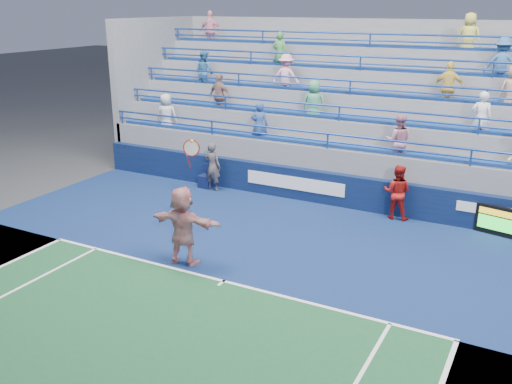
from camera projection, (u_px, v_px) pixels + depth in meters
The scene contains 8 objects.
ground at pixel (224, 282), 13.83m from camera, with size 120.00×120.00×0.00m, color #333538.
sponsor_wall at pixel (324, 188), 19.10m from camera, with size 18.00×0.32×1.10m.
bleacher_stand at pixel (361, 136), 21.94m from camera, with size 18.00×5.62×6.13m.
serve_speed_board at pixel (498, 221), 16.46m from camera, with size 1.27×0.41×0.88m.
judge_chair at pixel (207, 180), 20.83m from camera, with size 0.48×0.48×0.84m.
tennis_player at pixel (183, 225), 14.51m from camera, with size 1.99×0.81×3.34m.
line_judge at pixel (213, 167), 20.35m from camera, with size 0.64×0.42×1.76m, color #131B34.
ball_girl at pixel (397, 192), 17.63m from camera, with size 0.84×0.66×1.73m, color #A11512.
Camera 1 is at (6.54, -10.60, 6.44)m, focal length 40.00 mm.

